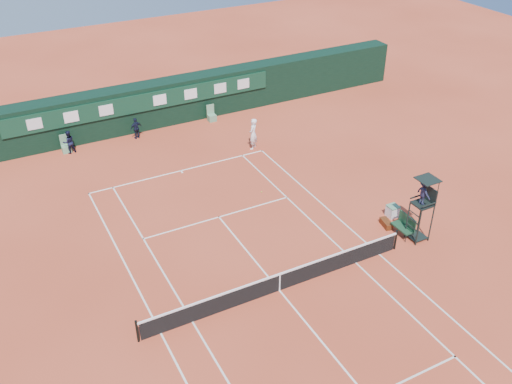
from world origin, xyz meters
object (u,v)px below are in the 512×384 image
(tennis_net, at_px, (280,282))
(umpire_chair, at_px, (424,197))
(player_bench, at_px, (405,225))
(cooler, at_px, (393,211))
(player, at_px, (253,134))

(tennis_net, relative_size, umpire_chair, 3.77)
(player_bench, distance_m, cooler, 1.65)
(tennis_net, xyz_separation_m, player_bench, (7.56, 0.73, 0.09))
(umpire_chair, height_order, player, umpire_chair)
(cooler, relative_size, player, 0.31)
(player_bench, relative_size, player, 0.58)
(player_bench, height_order, cooler, player_bench)
(tennis_net, bearing_deg, player_bench, 5.53)
(tennis_net, xyz_separation_m, umpire_chair, (7.90, 0.16, 1.95))
(umpire_chair, xyz_separation_m, player_bench, (-0.34, 0.57, -1.86))
(cooler, bearing_deg, umpire_chair, -95.35)
(umpire_chair, relative_size, player, 1.67)
(player_bench, bearing_deg, umpire_chair, -59.55)
(umpire_chair, relative_size, player_bench, 2.85)
(umpire_chair, distance_m, player, 12.66)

